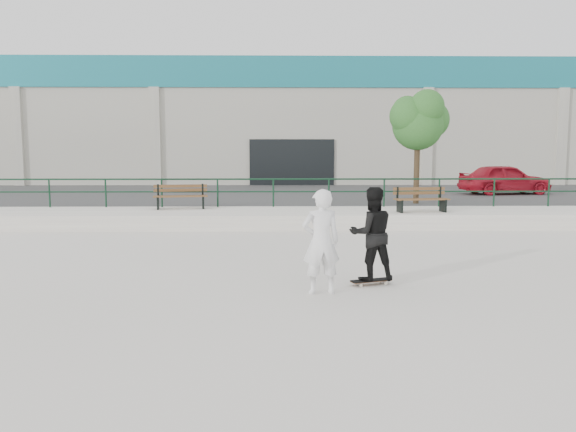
{
  "coord_description": "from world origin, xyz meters",
  "views": [
    {
      "loc": [
        -0.85,
        -9.33,
        2.49
      ],
      "look_at": [
        -0.64,
        2.0,
        1.18
      ],
      "focal_mm": 35.0,
      "sensor_mm": 36.0,
      "label": 1
    }
  ],
  "objects_px": {
    "skateboard": "(371,281)",
    "bench_left": "(181,197)",
    "tree": "(419,119)",
    "seated_skater": "(321,242)",
    "red_car": "(505,179)",
    "bench_right": "(421,200)",
    "standing_skater": "(372,234)"
  },
  "relations": [
    {
      "from": "bench_left",
      "to": "standing_skater",
      "type": "xyz_separation_m",
      "value": [
        5.13,
        -9.26,
        0.05
      ]
    },
    {
      "from": "bench_right",
      "to": "tree",
      "type": "bearing_deg",
      "value": 71.42
    },
    {
      "from": "bench_left",
      "to": "bench_right",
      "type": "height_order",
      "value": "bench_left"
    },
    {
      "from": "tree",
      "to": "seated_skater",
      "type": "height_order",
      "value": "tree"
    },
    {
      "from": "tree",
      "to": "skateboard",
      "type": "height_order",
      "value": "tree"
    },
    {
      "from": "bench_right",
      "to": "standing_skater",
      "type": "relative_size",
      "value": 1.05
    },
    {
      "from": "tree",
      "to": "seated_skater",
      "type": "relative_size",
      "value": 2.32
    },
    {
      "from": "bench_left",
      "to": "skateboard",
      "type": "xyz_separation_m",
      "value": [
        5.13,
        -9.26,
        -0.85
      ]
    },
    {
      "from": "tree",
      "to": "skateboard",
      "type": "distance_m",
      "value": 12.26
    },
    {
      "from": "bench_right",
      "to": "seated_skater",
      "type": "height_order",
      "value": "seated_skater"
    },
    {
      "from": "skateboard",
      "to": "bench_left",
      "type": "bearing_deg",
      "value": 99.99
    },
    {
      "from": "bench_left",
      "to": "bench_right",
      "type": "relative_size",
      "value": 1.04
    },
    {
      "from": "bench_left",
      "to": "tree",
      "type": "relative_size",
      "value": 0.45
    },
    {
      "from": "standing_skater",
      "to": "skateboard",
      "type": "bearing_deg",
      "value": 126.88
    },
    {
      "from": "bench_left",
      "to": "tree",
      "type": "height_order",
      "value": "tree"
    },
    {
      "from": "skateboard",
      "to": "standing_skater",
      "type": "relative_size",
      "value": 0.46
    },
    {
      "from": "red_car",
      "to": "seated_skater",
      "type": "bearing_deg",
      "value": 141.25
    },
    {
      "from": "tree",
      "to": "bench_right",
      "type": "bearing_deg",
      "value": -101.47
    },
    {
      "from": "bench_right",
      "to": "standing_skater",
      "type": "height_order",
      "value": "standing_skater"
    },
    {
      "from": "bench_right",
      "to": "skateboard",
      "type": "bearing_deg",
      "value": -117.4
    },
    {
      "from": "standing_skater",
      "to": "seated_skater",
      "type": "xyz_separation_m",
      "value": [
        -0.99,
        -0.64,
        -0.04
      ]
    },
    {
      "from": "seated_skater",
      "to": "red_car",
      "type": "bearing_deg",
      "value": -129.14
    },
    {
      "from": "tree",
      "to": "red_car",
      "type": "relative_size",
      "value": 1.03
    },
    {
      "from": "skateboard",
      "to": "standing_skater",
      "type": "bearing_deg",
      "value": 115.99
    },
    {
      "from": "bench_left",
      "to": "standing_skater",
      "type": "relative_size",
      "value": 1.1
    },
    {
      "from": "seated_skater",
      "to": "standing_skater",
      "type": "bearing_deg",
      "value": -155.44
    },
    {
      "from": "bench_right",
      "to": "skateboard",
      "type": "xyz_separation_m",
      "value": [
        -2.98,
        -8.06,
        -0.83
      ]
    },
    {
      "from": "tree",
      "to": "standing_skater",
      "type": "relative_size",
      "value": 2.45
    },
    {
      "from": "red_car",
      "to": "standing_skater",
      "type": "height_order",
      "value": "red_car"
    },
    {
      "from": "tree",
      "to": "standing_skater",
      "type": "height_order",
      "value": "tree"
    },
    {
      "from": "bench_left",
      "to": "tree",
      "type": "distance_m",
      "value": 9.36
    },
    {
      "from": "tree",
      "to": "red_car",
      "type": "xyz_separation_m",
      "value": [
        5.27,
        4.62,
        -2.5
      ]
    }
  ]
}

